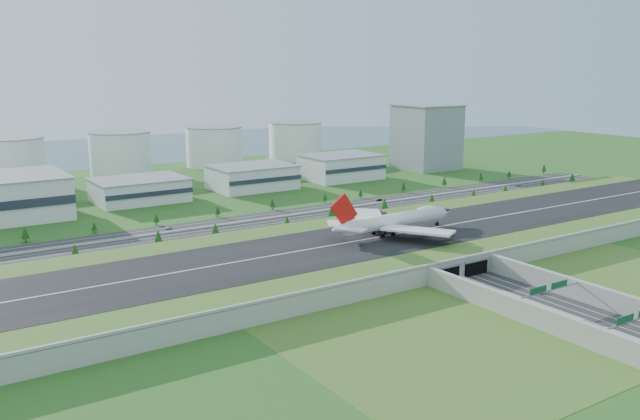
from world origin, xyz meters
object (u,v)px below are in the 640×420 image
fuel_tank_a (10,161)px  car_0 (518,305)px  car_6 (518,185)px  car_1 (598,337)px  office_tower (426,137)px  boeing_747 (395,220)px  car_5 (379,200)px  car_2 (538,290)px  car_7 (168,228)px

fuel_tank_a → car_0: bearing=-74.3°
fuel_tank_a → car_6: (317.68, -221.33, -16.67)m
car_1 → office_tower: bearing=50.4°
fuel_tank_a → car_6: 387.54m
boeing_747 → car_1: 126.97m
office_tower → car_5: bearing=-143.4°
office_tower → car_1: office_tower is taller
fuel_tank_a → car_2: fuel_tank_a is taller
car_7 → car_2: bearing=4.9°
boeing_747 → car_7: boeing_747 is taller
car_6 → car_7: size_ratio=1.00×
fuel_tank_a → office_tower: bearing=-19.8°
car_1 → car_5: car_5 is taller
car_6 → car_1: bearing=116.2°
office_tower → car_5: (-125.72, -93.50, -26.64)m
office_tower → car_2: size_ratio=9.95×
office_tower → car_0: bearing=-126.3°
car_2 → car_0: bearing=16.4°
boeing_747 → car_7: (-79.40, 101.29, -13.87)m
office_tower → car_0: (-208.02, -283.15, -26.56)m
boeing_747 → car_6: bearing=23.0°
car_0 → car_2: bearing=0.5°
car_0 → boeing_747: bearing=61.3°
car_5 → fuel_tank_a: bearing=-140.5°
fuel_tank_a → car_1: fuel_tank_a is taller
boeing_747 → car_6: (191.87, 86.30, -13.90)m
fuel_tank_a → car_5: fuel_tank_a is taller
car_5 → car_6: car_5 is taller
car_0 → car_6: 271.25m
car_1 → car_2: 47.42m
car_0 → car_5: car_0 is taller
car_5 → car_2: bearing=-22.3°
car_1 → car_6: 296.01m
car_1 → car_7: 235.53m
car_0 → car_2: car_0 is taller
boeing_747 → office_tower: bearing=43.6°
car_0 → car_7: size_ratio=0.95×
boeing_747 → car_2: size_ratio=13.96×
boeing_747 → car_5: size_ratio=17.15×
fuel_tank_a → car_0: size_ratio=10.33×
car_1 → car_5: 239.50m
car_6 → office_tower: bearing=-20.7°
car_0 → car_2: size_ratio=0.88×
car_2 → car_7: size_ratio=1.09×
car_5 → car_6: 124.06m
boeing_747 → car_2: bearing=-86.8°
boeing_747 → car_1: size_ratio=18.42×
fuel_tank_a → boeing_747: (125.80, -307.63, -2.77)m
office_tower → car_2: (-187.88, -275.63, -26.61)m
office_tower → car_0: size_ratio=11.36×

